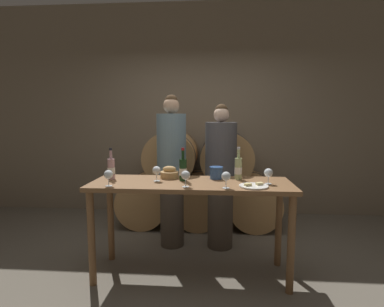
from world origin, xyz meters
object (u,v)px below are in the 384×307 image
bread_basket (169,173)px  wine_glass_far_right (268,173)px  person_left (172,170)px  blue_crock (216,172)px  wine_glass_left (157,171)px  cheese_plate (254,186)px  wine_bottle_red (183,169)px  wine_bottle_white (238,168)px  wine_glass_far_left (108,175)px  tasting_table (191,195)px  wine_bottle_rose (111,169)px  person_right (221,176)px  wine_glass_center (186,175)px  wine_glass_right (226,177)px

bread_basket → wine_glass_far_right: size_ratio=1.25×
person_left → wine_glass_far_right: size_ratio=12.28×
blue_crock → wine_glass_left: 0.58m
blue_crock → cheese_plate: bearing=-45.5°
wine_bottle_red → wine_bottle_white: 0.53m
wine_glass_far_left → wine_glass_left: same height
wine_bottle_white → blue_crock: (-0.21, 0.01, -0.04)m
wine_bottle_red → tasting_table: bearing=-32.7°
bread_basket → person_left: bearing=95.6°
wine_bottle_red → cheese_plate: bearing=-18.5°
wine_bottle_rose → cheese_plate: 1.35m
wine_glass_far_right → wine_bottle_rose: bearing=175.9°
blue_crock → wine_glass_far_left: wine_glass_far_left is taller
person_right → wine_glass_left: size_ratio=11.54×
bread_basket → tasting_table: bearing=-35.9°
person_right → person_left: bearing=180.0°
cheese_plate → wine_glass_center: 0.59m
blue_crock → wine_glass_center: wine_glass_center is taller
tasting_table → wine_glass_center: 0.31m
wine_bottle_rose → wine_glass_center: (0.75, -0.28, -0.00)m
cheese_plate → wine_glass_right: size_ratio=1.75×
wine_bottle_red → bread_basket: 0.19m
wine_bottle_rose → bread_basket: 0.56m
blue_crock → wine_glass_right: bearing=-78.4°
wine_bottle_white → wine_bottle_rose: wine_bottle_white is taller
blue_crock → wine_glass_right: size_ratio=0.92×
wine_glass_left → wine_bottle_rose: bearing=172.3°
wine_bottle_red → cheese_plate: wine_bottle_red is taller
person_left → wine_glass_far_left: size_ratio=12.28×
tasting_table → bread_basket: (-0.22, 0.16, 0.17)m
tasting_table → person_left: bearing=112.8°
wine_bottle_rose → wine_glass_far_right: 1.47m
tasting_table → blue_crock: bearing=35.3°
person_right → blue_crock: size_ratio=12.60×
person_left → wine_bottle_white: 0.88m
cheese_plate → wine_glass_far_left: bearing=-177.1°
person_right → wine_bottle_red: size_ratio=5.28×
person_left → wine_glass_far_right: 1.19m
wine_bottle_rose → cheese_plate: wine_bottle_rose is taller
person_right → cheese_plate: person_right is taller
wine_bottle_white → blue_crock: size_ratio=2.40×
person_right → wine_glass_far_right: size_ratio=11.54×
wine_glass_left → cheese_plate: bearing=-11.1°
bread_basket → wine_glass_far_left: bearing=-140.8°
wine_bottle_white → wine_glass_far_left: wine_bottle_white is taller
wine_glass_far_right → bread_basket: bearing=167.9°
blue_crock → cheese_plate: 0.46m
person_left → wine_glass_left: (-0.05, -0.64, 0.11)m
wine_bottle_white → wine_glass_left: 0.78m
wine_glass_far_left → wine_glass_left: bearing=32.0°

